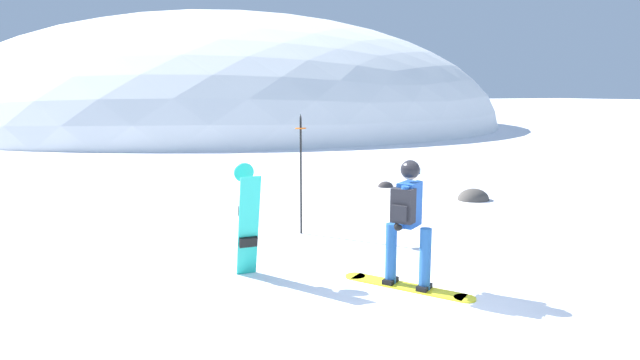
% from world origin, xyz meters
% --- Properties ---
extents(ground_plane, '(300.00, 300.00, 0.00)m').
position_xyz_m(ground_plane, '(0.00, 0.00, 0.00)').
color(ground_plane, white).
extents(ridge_peak_main, '(40.04, 36.03, 16.18)m').
position_xyz_m(ridge_peak_main, '(5.09, 35.64, 0.00)').
color(ridge_peak_main, white).
rests_on(ridge_peak_main, ground).
extents(snowboarder_main, '(1.22, 1.52, 1.71)m').
position_xyz_m(snowboarder_main, '(0.12, 0.77, 0.92)').
color(snowboarder_main, yellow).
rests_on(snowboarder_main, ground).
extents(spare_snowboard, '(0.28, 0.46, 1.61)m').
position_xyz_m(spare_snowboard, '(-1.72, 1.96, 0.81)').
color(spare_snowboard, '#23B7A3').
rests_on(spare_snowboard, ground).
extents(piste_marker_near, '(0.20, 0.20, 2.19)m').
position_xyz_m(piste_marker_near, '(-0.26, 3.93, 1.24)').
color(piste_marker_near, black).
rests_on(piste_marker_near, ground).
extents(rock_dark, '(0.79, 0.67, 0.55)m').
position_xyz_m(rock_dark, '(4.63, 5.40, 0.00)').
color(rock_dark, '#4C4742').
rests_on(rock_dark, ground).
extents(rock_mid, '(0.43, 0.37, 0.30)m').
position_xyz_m(rock_mid, '(3.50, 7.75, 0.00)').
color(rock_mid, '#383333').
rests_on(rock_mid, ground).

